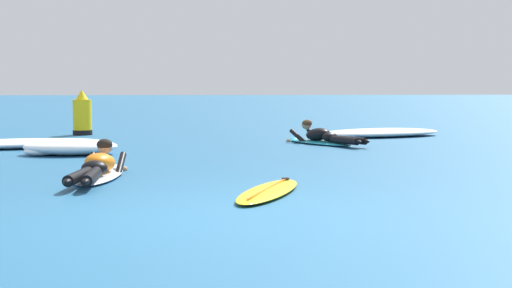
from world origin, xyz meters
name	(u,v)px	position (x,y,z in m)	size (l,w,h in m)	color
ground_plane	(216,137)	(0.00, 10.00, 0.00)	(120.00, 120.00, 0.00)	#235B84
surfer_near	(98,168)	(-1.67, 2.73, 0.14)	(0.62, 2.57, 0.54)	silver
surfer_far	(322,138)	(2.18, 7.86, 0.14)	(1.55, 2.31, 0.54)	#2DB2D1
drifting_surfboard	(269,191)	(0.49, 1.28, 0.03)	(1.14, 2.02, 0.16)	yellow
whitewater_front	(18,144)	(-3.91, 7.41, 0.08)	(3.14, 1.75, 0.18)	white
whitewater_mid_right	(71,147)	(-2.63, 6.01, 0.13)	(1.67, 1.05, 0.29)	white
whitewater_back	(380,133)	(3.88, 9.85, 0.09)	(3.32, 2.03, 0.20)	white
channel_marker_buoy	(82,117)	(-3.26, 10.96, 0.45)	(0.47, 0.47, 1.11)	yellow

